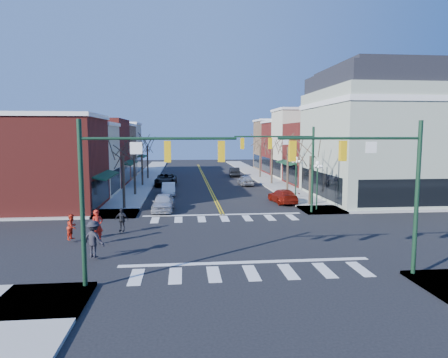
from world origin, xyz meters
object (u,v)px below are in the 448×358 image
object	(u,v)px
car_left_mid	(169,189)
car_right_near	(283,196)
car_left_far	(166,179)
car_right_mid	(245,180)
pedestrian_dark_b	(94,239)
car_left_near	(163,203)
pedestrian_red_a	(97,226)
car_right_far	(234,172)
lamppost_midblock	(296,170)
victorian_corner	(378,134)
pedestrian_red_b	(72,227)
pedestrian_dark_a	(122,220)
lamppost_corner	(317,177)

from	to	relation	value
car_left_mid	car_right_near	size ratio (longest dim) A/B	0.88
car_left_far	car_right_mid	xyz separation A→B (m)	(10.24, -1.01, -0.10)
car_right_mid	pedestrian_dark_b	world-z (taller)	pedestrian_dark_b
car_left_near	pedestrian_red_a	world-z (taller)	pedestrian_red_a
car_left_far	car_right_far	world-z (taller)	car_left_far
car_left_mid	car_left_far	xyz separation A→B (m)	(-0.64, 8.35, 0.12)
car_left_mid	pedestrian_dark_b	bearing A→B (deg)	-99.06
lamppost_midblock	victorian_corner	bearing A→B (deg)	-3.45
pedestrian_red_b	pedestrian_dark_b	distance (m)	4.34
lamppost_midblock	pedestrian_dark_a	size ratio (longest dim) A/B	2.78
pedestrian_red_b	pedestrian_dark_a	world-z (taller)	pedestrian_red_b
car_right_mid	pedestrian_dark_b	distance (m)	32.34
car_left_mid	pedestrian_red_b	world-z (taller)	pedestrian_red_b
car_left_mid	pedestrian_red_b	distance (m)	19.34
car_left_near	car_left_mid	bearing A→B (deg)	91.08
car_left_near	lamppost_midblock	bearing A→B (deg)	23.54
car_left_mid	pedestrian_dark_b	xyz separation A→B (m)	(-3.09, -22.41, 0.46)
lamppost_midblock	car_right_mid	bearing A→B (deg)	106.67
car_left_near	pedestrian_dark_b	world-z (taller)	pedestrian_dark_b
lamppost_midblock	car_right_far	distance (m)	23.04
victorian_corner	lamppost_corner	world-z (taller)	victorian_corner
car_right_far	pedestrian_red_b	distance (m)	40.11
pedestrian_dark_a	car_right_mid	bearing A→B (deg)	79.81
car_left_far	pedestrian_red_a	xyz separation A→B (m)	(-2.90, -27.65, 0.34)
car_left_far	pedestrian_dark_a	xyz separation A→B (m)	(-1.86, -25.13, 0.14)
victorian_corner	car_left_mid	world-z (taller)	victorian_corner
victorian_corner	lamppost_midblock	distance (m)	9.10
car_left_near	car_right_far	distance (m)	29.52
lamppost_midblock	car_right_mid	size ratio (longest dim) A/B	1.07
car_left_far	car_right_far	xyz separation A→B (m)	(10.24, 10.30, -0.08)
victorian_corner	car_right_mid	distance (m)	17.70
car_right_far	pedestrian_dark_a	size ratio (longest dim) A/B	2.76
lamppost_midblock	pedestrian_red_a	size ratio (longest dim) A/B	2.23
victorian_corner	car_right_mid	bearing A→B (deg)	134.62
victorian_corner	lamppost_corner	size ratio (longest dim) A/B	3.29
car_left_near	pedestrian_red_b	bearing A→B (deg)	-116.24
pedestrian_red_b	pedestrian_dark_a	size ratio (longest dim) A/B	1.01
car_left_far	pedestrian_red_b	world-z (taller)	pedestrian_red_b
lamppost_corner	pedestrian_red_a	size ratio (longest dim) A/B	2.23
victorian_corner	car_left_mid	xyz separation A→B (m)	(-21.30, 4.52, -5.99)
car_right_near	pedestrian_red_a	size ratio (longest dim) A/B	2.37
lamppost_midblock	car_right_mid	world-z (taller)	lamppost_midblock
pedestrian_red_a	pedestrian_dark_a	bearing A→B (deg)	35.15
lamppost_midblock	car_left_far	world-z (taller)	lamppost_midblock
car_left_far	pedestrian_dark_b	world-z (taller)	pedestrian_dark_b
car_left_mid	car_left_far	size ratio (longest dim) A/B	0.72
victorian_corner	pedestrian_dark_a	size ratio (longest dim) A/B	9.15
car_right_mid	lamppost_corner	bearing A→B (deg)	96.09
lamppost_midblock	car_left_near	xyz separation A→B (m)	(-13.15, -5.19, -2.22)
car_right_far	victorian_corner	bearing A→B (deg)	119.82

